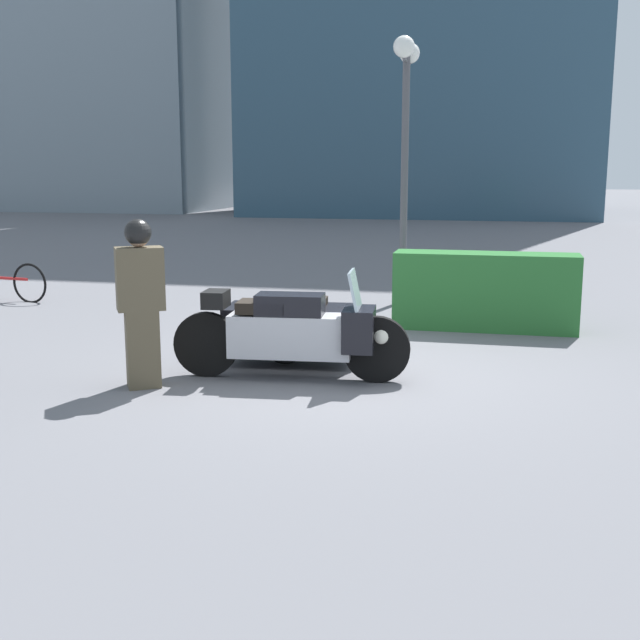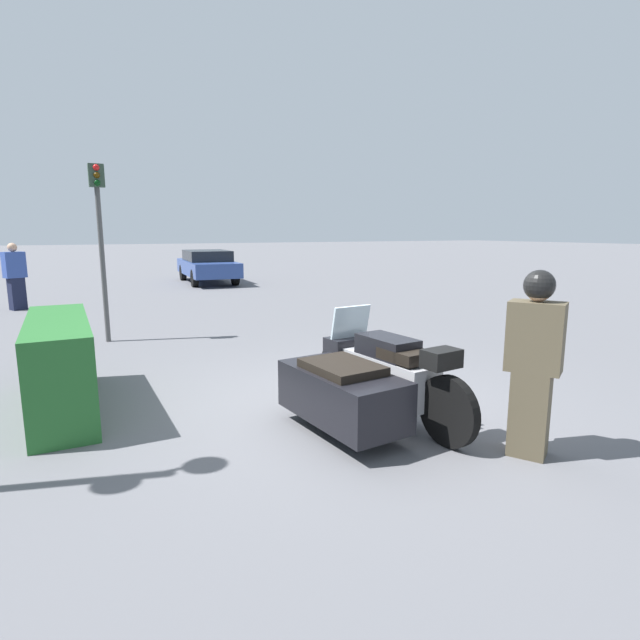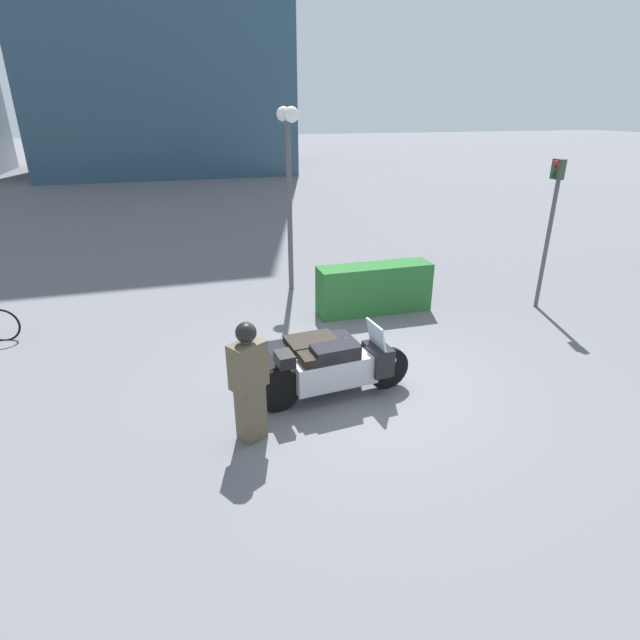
# 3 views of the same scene
# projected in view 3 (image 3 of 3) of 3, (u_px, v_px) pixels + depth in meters

# --- Properties ---
(ground_plane) EXTENTS (160.00, 160.00, 0.00)m
(ground_plane) POSITION_uv_depth(u_px,v_px,m) (356.00, 382.00, 8.23)
(ground_plane) COLOR slate
(police_motorcycle) EXTENTS (2.53, 1.34, 1.17)m
(police_motorcycle) POSITION_uv_depth(u_px,v_px,m) (327.00, 360.00, 7.94)
(police_motorcycle) COLOR black
(police_motorcycle) RESTS_ON ground
(officer_rider) EXTENTS (0.55, 0.48, 1.72)m
(officer_rider) POSITION_uv_depth(u_px,v_px,m) (249.00, 379.00, 6.51)
(officer_rider) COLOR brown
(officer_rider) RESTS_ON ground
(hedge_bush_curbside) EXTENTS (2.50, 0.64, 1.06)m
(hedge_bush_curbside) POSITION_uv_depth(u_px,v_px,m) (374.00, 289.00, 10.89)
(hedge_bush_curbside) COLOR #28662D
(hedge_bush_curbside) RESTS_ON ground
(twin_lamp_post) EXTENTS (0.33, 1.07, 4.21)m
(twin_lamp_post) POSITION_uv_depth(u_px,v_px,m) (288.00, 155.00, 11.26)
(twin_lamp_post) COLOR #4C4C51
(twin_lamp_post) RESTS_ON ground
(traffic_light_near) EXTENTS (0.23, 0.26, 3.22)m
(traffic_light_near) POSITION_uv_depth(u_px,v_px,m) (551.00, 213.00, 10.53)
(traffic_light_near) COLOR #4C4C4C
(traffic_light_near) RESTS_ON ground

